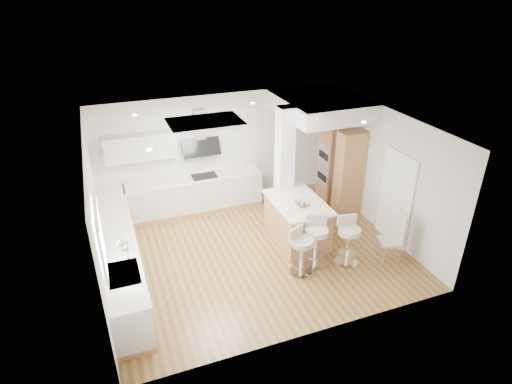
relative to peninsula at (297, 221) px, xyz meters
name	(u,v)px	position (x,y,z in m)	size (l,w,h in m)	color
ground	(256,252)	(-1.01, -0.12, -0.49)	(6.00, 6.00, 0.00)	olive
ceiling	(256,252)	(-1.01, -0.12, -0.49)	(6.00, 5.00, 0.02)	white
wall_back	(220,150)	(-1.01, 2.38, 0.91)	(6.00, 0.04, 2.80)	silver
wall_left	(97,221)	(-4.01, -0.12, 0.91)	(0.04, 5.00, 2.80)	silver
wall_right	(382,171)	(1.99, -0.12, 0.91)	(0.04, 5.00, 2.80)	silver
skylight	(205,122)	(-1.80, 0.48, 2.28)	(4.10, 2.10, 0.06)	white
window_left	(99,232)	(-3.96, -1.02, 1.21)	(0.06, 1.28, 1.07)	white
doorway_right	(396,199)	(1.97, -0.72, 0.51)	(0.05, 1.00, 2.10)	#473E38
counter_left	(121,254)	(-3.71, 0.11, -0.03)	(0.63, 4.50, 1.35)	tan
counter_back	(188,186)	(-1.92, 2.11, 0.21)	(3.62, 0.63, 2.50)	tan
pillar	(284,168)	(0.04, 0.83, 0.91)	(0.35, 0.35, 2.80)	white
soffit	(320,106)	(1.09, 1.28, 2.11)	(1.78, 2.20, 0.40)	white
oven_column	(340,167)	(1.67, 1.11, 0.56)	(0.63, 1.21, 2.10)	tan
peninsula	(297,221)	(0.00, 0.00, 0.00)	(1.06, 1.59, 1.04)	tan
bar_stool_a	(301,249)	(-0.45, -1.10, 0.07)	(0.59, 0.59, 0.99)	silver
bar_stool_b	(316,239)	(-0.04, -0.94, 0.12)	(0.63, 0.63, 1.07)	silver
bar_stool_c	(348,238)	(0.59, -1.12, 0.10)	(0.53, 0.53, 1.04)	silver
dining_chair	(396,235)	(1.55, -1.36, 0.10)	(0.52, 0.52, 1.09)	beige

